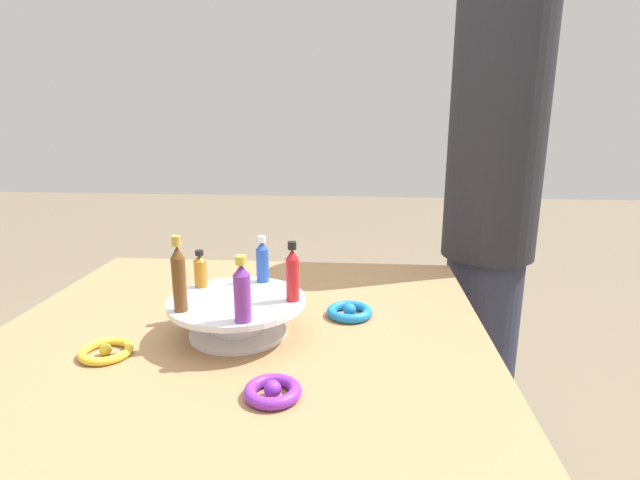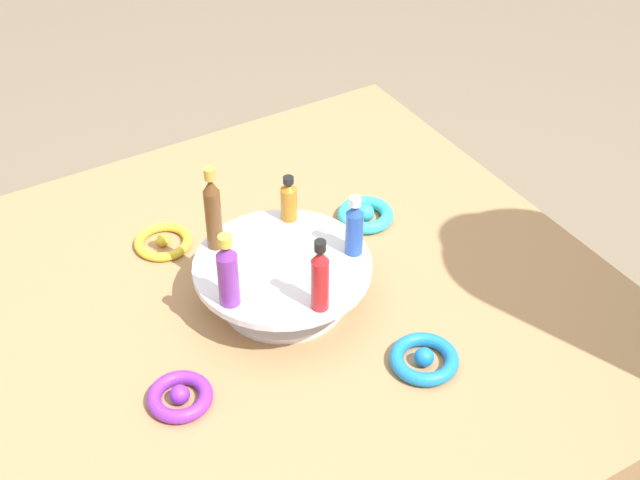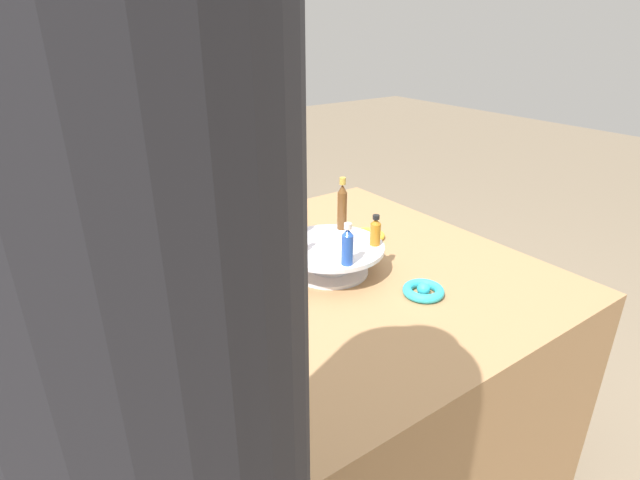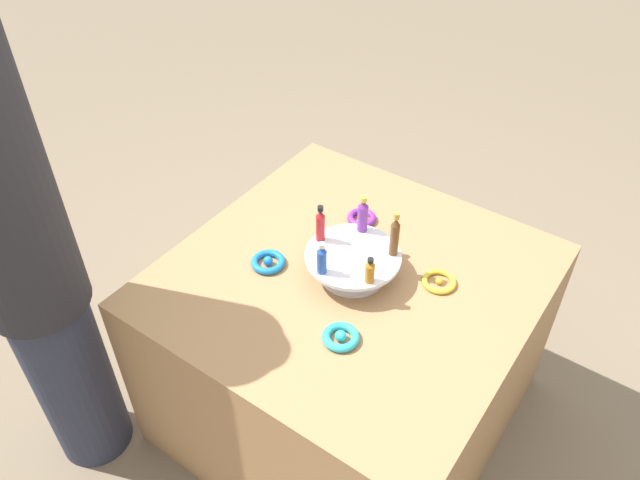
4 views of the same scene
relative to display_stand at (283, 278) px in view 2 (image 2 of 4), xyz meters
The scene contains 11 objects.
party_table 0.40m from the display_stand, ahead, with size 1.06×1.06×0.70m.
display_stand is the anchor object (origin of this frame).
bottle_purple 0.15m from the display_stand, 19.43° to the left, with size 0.03×0.03×0.13m.
bottle_red 0.15m from the display_stand, 91.43° to the left, with size 0.03×0.03×0.13m.
bottle_blue 0.14m from the display_stand, 163.43° to the left, with size 0.03×0.03×0.11m.
bottle_amber 0.14m from the display_stand, 124.57° to the right, with size 0.03×0.03×0.08m.
bottle_brown 0.16m from the display_stand, 52.57° to the right, with size 0.03×0.03×0.15m.
ribbon_bow_gold 0.26m from the display_stand, 63.99° to the right, with size 0.10×0.10×0.02m.
ribbon_bow_purple 0.26m from the display_stand, 26.01° to the left, with size 0.10×0.10×0.03m.
ribbon_bow_blue 0.26m from the display_stand, 116.01° to the left, with size 0.11×0.11×0.03m.
ribbon_bow_teal 0.26m from the display_stand, 153.99° to the right, with size 0.10×0.10×0.03m.
Camera 2 is at (0.50, 0.96, 1.70)m, focal length 50.00 mm.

